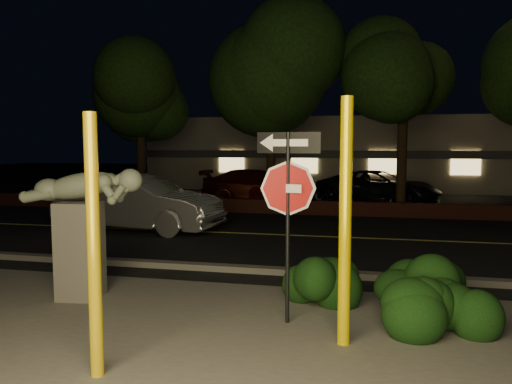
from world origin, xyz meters
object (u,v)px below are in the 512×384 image
at_px(sculpture, 81,219).
at_px(parked_car_red, 245,187).
at_px(silver_sedan, 138,203).
at_px(parked_car_darkred, 259,186).
at_px(signpost, 288,189).
at_px(yellow_pole_right, 345,223).
at_px(yellow_pole_left, 94,248).
at_px(parked_car_dark, 378,187).

relative_size(sculpture, parked_car_red, 0.54).
relative_size(silver_sedan, parked_car_darkred, 0.99).
distance_m(signpost, sculpture, 3.46).
relative_size(yellow_pole_right, parked_car_red, 0.79).
xyz_separation_m(signpost, parked_car_darkred, (-3.52, 14.27, -1.17)).
distance_m(yellow_pole_left, parked_car_red, 16.54).
height_order(sculpture, silver_sedan, sculpture).
xyz_separation_m(signpost, parked_car_red, (-4.14, 14.32, -1.22)).
bearing_deg(parked_car_darkred, signpost, -173.70).
relative_size(yellow_pole_left, silver_sedan, 0.57).
distance_m(sculpture, parked_car_red, 13.95).
bearing_deg(signpost, yellow_pole_right, -26.50).
distance_m(yellow_pole_right, parked_car_red, 15.73).
distance_m(signpost, parked_car_darkred, 14.75).
relative_size(yellow_pole_right, silver_sedan, 0.62).
bearing_deg(parked_car_dark, yellow_pole_right, -165.64).
xyz_separation_m(yellow_pole_left, sculpture, (-1.66, 2.43, -0.11)).
height_order(yellow_pole_right, signpost, yellow_pole_right).
distance_m(sculpture, silver_sedan, 6.52).
xyz_separation_m(yellow_pole_left, parked_car_darkred, (-1.80, 16.30, -0.69)).
bearing_deg(yellow_pole_left, yellow_pole_right, 29.73).
height_order(sculpture, parked_car_red, sculpture).
bearing_deg(signpost, parked_car_darkred, 113.54).
bearing_deg(sculpture, signpost, -14.22).
xyz_separation_m(signpost, sculpture, (-3.39, 0.41, -0.58)).
bearing_deg(sculpture, yellow_pole_left, -62.97).
xyz_separation_m(yellow_pole_right, signpost, (-0.80, 0.58, 0.36)).
xyz_separation_m(yellow_pole_right, parked_car_darkred, (-4.32, 14.86, -0.81)).
distance_m(signpost, silver_sedan, 8.60).
relative_size(signpost, parked_car_red, 0.68).
distance_m(yellow_pole_right, signpost, 1.05).
bearing_deg(yellow_pole_right, parked_car_red, 108.31).
distance_m(silver_sedan, parked_car_red, 7.84).
bearing_deg(parked_car_darkred, parked_car_dark, -91.43).
height_order(yellow_pole_right, parked_car_darkred, yellow_pole_right).
distance_m(sculpture, parked_car_dark, 15.22).
relative_size(yellow_pole_left, yellow_pole_right, 0.92).
bearing_deg(yellow_pole_right, silver_sedan, 130.92).
xyz_separation_m(sculpture, silver_sedan, (-2.03, 6.18, -0.49)).
relative_size(signpost, silver_sedan, 0.54).
bearing_deg(silver_sedan, yellow_pole_right, -132.60).
distance_m(yellow_pole_left, signpost, 2.70).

